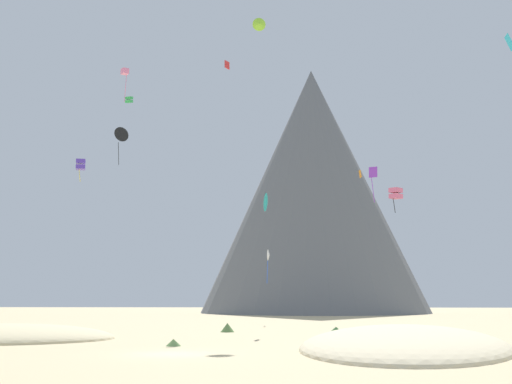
{
  "coord_description": "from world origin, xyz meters",
  "views": [
    {
      "loc": [
        7.4,
        -35.32,
        3.02
      ],
      "look_at": [
        1.06,
        46.1,
        17.07
      ],
      "focal_mm": 43.78,
      "sensor_mm": 36.0,
      "label": 1
    }
  ],
  "objects_px": {
    "bush_scatter_east": "(379,331)",
    "bush_low_patch": "(173,342)",
    "kite_pink_high": "(125,72)",
    "kite_red_high": "(227,65)",
    "kite_violet_mid": "(373,175)",
    "rock_massif": "(315,193)",
    "kite_white_low": "(269,256)",
    "kite_lime_high": "(259,24)",
    "kite_black_high": "(121,135)",
    "bush_near_left": "(227,328)",
    "kite_orange_mid": "(360,174)",
    "bush_far_left": "(336,333)",
    "kite_green_high": "(129,100)",
    "kite_indigo_mid": "(81,165)",
    "kite_rainbow_mid": "(396,193)",
    "kite_cyan_high": "(509,42)",
    "kite_teal_low": "(265,202)",
    "bush_far_right": "(400,337)"
  },
  "relations": [
    {
      "from": "bush_scatter_east",
      "to": "bush_low_patch",
      "type": "relative_size",
      "value": 1.12
    },
    {
      "from": "kite_pink_high",
      "to": "kite_red_high",
      "type": "distance_m",
      "value": 28.31
    },
    {
      "from": "bush_low_patch",
      "to": "kite_violet_mid",
      "type": "xyz_separation_m",
      "value": [
        17.45,
        37.56,
        18.33
      ]
    },
    {
      "from": "rock_massif",
      "to": "kite_white_low",
      "type": "bearing_deg",
      "value": -96.4
    },
    {
      "from": "kite_lime_high",
      "to": "kite_black_high",
      "type": "height_order",
      "value": "kite_lime_high"
    },
    {
      "from": "bush_low_patch",
      "to": "kite_red_high",
      "type": "height_order",
      "value": "kite_red_high"
    },
    {
      "from": "bush_near_left",
      "to": "kite_violet_mid",
      "type": "xyz_separation_m",
      "value": [
        16.07,
        19.98,
        18.14
      ]
    },
    {
      "from": "kite_orange_mid",
      "to": "kite_red_high",
      "type": "bearing_deg",
      "value": 0.68
    },
    {
      "from": "bush_far_left",
      "to": "kite_green_high",
      "type": "distance_m",
      "value": 44.72
    },
    {
      "from": "kite_indigo_mid",
      "to": "kite_rainbow_mid",
      "type": "xyz_separation_m",
      "value": [
        45.19,
        -7.48,
        -6.23
      ]
    },
    {
      "from": "kite_green_high",
      "to": "kite_cyan_high",
      "type": "relative_size",
      "value": 0.59
    },
    {
      "from": "kite_teal_low",
      "to": "kite_white_low",
      "type": "bearing_deg",
      "value": -169.79
    },
    {
      "from": "kite_red_high",
      "to": "kite_orange_mid",
      "type": "bearing_deg",
      "value": -124.9
    },
    {
      "from": "bush_low_patch",
      "to": "kite_green_high",
      "type": "distance_m",
      "value": 44.83
    },
    {
      "from": "kite_teal_low",
      "to": "kite_red_high",
      "type": "distance_m",
      "value": 20.05
    },
    {
      "from": "kite_pink_high",
      "to": "kite_orange_mid",
      "type": "distance_m",
      "value": 38.84
    },
    {
      "from": "kite_rainbow_mid",
      "to": "kite_indigo_mid",
      "type": "bearing_deg",
      "value": 125.39
    },
    {
      "from": "rock_massif",
      "to": "kite_violet_mid",
      "type": "bearing_deg",
      "value": -84.37
    },
    {
      "from": "kite_cyan_high",
      "to": "bush_low_patch",
      "type": "bearing_deg",
      "value": -21.11
    },
    {
      "from": "bush_far_right",
      "to": "kite_green_high",
      "type": "xyz_separation_m",
      "value": [
        -28.49,
        27.96,
        27.48
      ]
    },
    {
      "from": "bush_far_left",
      "to": "kite_lime_high",
      "type": "height_order",
      "value": "kite_lime_high"
    },
    {
      "from": "kite_lime_high",
      "to": "bush_scatter_east",
      "type": "bearing_deg",
      "value": -51.71
    },
    {
      "from": "kite_violet_mid",
      "to": "kite_orange_mid",
      "type": "relative_size",
      "value": 3.93
    },
    {
      "from": "kite_lime_high",
      "to": "bush_low_patch",
      "type": "bearing_deg",
      "value": -110.91
    },
    {
      "from": "bush_low_patch",
      "to": "bush_near_left",
      "type": "xyz_separation_m",
      "value": [
        1.38,
        17.58,
        0.19
      ]
    },
    {
      "from": "kite_white_low",
      "to": "kite_cyan_high",
      "type": "bearing_deg",
      "value": -125.24
    },
    {
      "from": "bush_low_patch",
      "to": "bush_far_left",
      "type": "distance_m",
      "value": 12.88
    },
    {
      "from": "rock_massif",
      "to": "kite_teal_low",
      "type": "relative_size",
      "value": 35.07
    },
    {
      "from": "bush_scatter_east",
      "to": "kite_violet_mid",
      "type": "relative_size",
      "value": 0.24
    },
    {
      "from": "rock_massif",
      "to": "kite_green_high",
      "type": "distance_m",
      "value": 71.66
    },
    {
      "from": "bush_scatter_east",
      "to": "kite_pink_high",
      "type": "height_order",
      "value": "kite_pink_high"
    },
    {
      "from": "bush_far_right",
      "to": "kite_rainbow_mid",
      "type": "bearing_deg",
      "value": 81.46
    },
    {
      "from": "bush_far_right",
      "to": "kite_black_high",
      "type": "xyz_separation_m",
      "value": [
        -35.38,
        47.55,
        28.3
      ]
    },
    {
      "from": "bush_low_patch",
      "to": "kite_teal_low",
      "type": "height_order",
      "value": "kite_teal_low"
    },
    {
      "from": "kite_pink_high",
      "to": "kite_rainbow_mid",
      "type": "bearing_deg",
      "value": 36.62
    },
    {
      "from": "kite_green_high",
      "to": "kite_black_high",
      "type": "relative_size",
      "value": 0.16
    },
    {
      "from": "bush_far_right",
      "to": "kite_cyan_high",
      "type": "relative_size",
      "value": 1.0
    },
    {
      "from": "kite_indigo_mid",
      "to": "kite_red_high",
      "type": "bearing_deg",
      "value": 30.85
    },
    {
      "from": "kite_green_high",
      "to": "kite_rainbow_mid",
      "type": "relative_size",
      "value": 0.29
    },
    {
      "from": "bush_low_patch",
      "to": "kite_black_high",
      "type": "xyz_separation_m",
      "value": [
        -20.09,
        52.37,
        28.4
      ]
    },
    {
      "from": "bush_scatter_east",
      "to": "bush_far_left",
      "type": "bearing_deg",
      "value": -120.08
    },
    {
      "from": "kite_lime_high",
      "to": "kite_rainbow_mid",
      "type": "bearing_deg",
      "value": 34.7
    },
    {
      "from": "kite_pink_high",
      "to": "kite_lime_high",
      "type": "distance_m",
      "value": 32.47
    },
    {
      "from": "kite_green_high",
      "to": "kite_violet_mid",
      "type": "bearing_deg",
      "value": 20.49
    },
    {
      "from": "kite_pink_high",
      "to": "kite_cyan_high",
      "type": "xyz_separation_m",
      "value": [
        46.1,
        -30.87,
        -10.04
      ]
    },
    {
      "from": "bush_far_left",
      "to": "kite_violet_mid",
      "type": "bearing_deg",
      "value": 77.95
    },
    {
      "from": "kite_white_low",
      "to": "kite_red_high",
      "type": "xyz_separation_m",
      "value": [
        -4.1,
        -10.46,
        21.07
      ]
    },
    {
      "from": "rock_massif",
      "to": "kite_lime_high",
      "type": "relative_size",
      "value": 41.77
    },
    {
      "from": "bush_far_right",
      "to": "kite_red_high",
      "type": "relative_size",
      "value": 1.48
    },
    {
      "from": "kite_violet_mid",
      "to": "kite_pink_high",
      "type": "bearing_deg",
      "value": 48.48
    }
  ]
}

